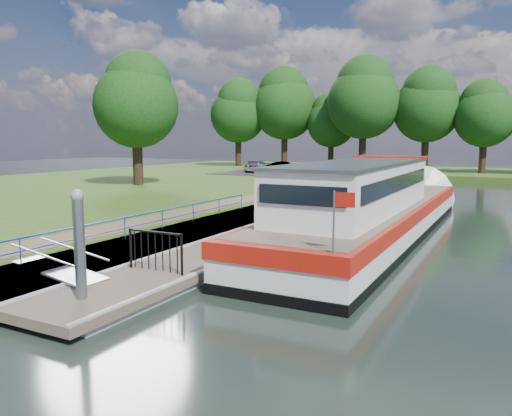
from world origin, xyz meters
The scene contains 16 objects.
ground centered at (0.00, 0.00, 0.00)m, with size 160.00×160.00×0.00m, color black.
riverbank centered at (-18.00, 15.00, 0.39)m, with size 32.00×90.00×0.78m, color #2E4C15.
bank_edge centered at (-2.55, 15.00, 0.39)m, with size 1.10×90.00×0.78m, color #473D2D.
footpath centered at (-4.40, 8.00, 0.80)m, with size 1.60×40.00×0.05m, color brown.
carpark centered at (-11.00, 38.00, 0.81)m, with size 14.00×12.00×0.06m, color black.
blue_fence centered at (-2.75, 3.00, 1.31)m, with size 0.04×18.04×0.72m.
pontoon centered at (0.00, 13.00, 0.18)m, with size 2.50×30.00×0.56m.
mooring_piles centered at (0.00, 13.00, 1.28)m, with size 0.30×27.30×3.55m.
gangway centered at (-1.85, 0.50, 0.63)m, with size 2.58×1.00×0.92m.
gate_panel centered at (0.00, 2.20, 1.15)m, with size 1.85×0.05×1.15m.
barge centered at (3.60, 12.56, 1.09)m, with size 4.36×21.15×4.78m.
horizon_trees centered at (-1.61, 48.68, 7.95)m, with size 54.38×10.03×12.87m.
bank_tree_a centered at (-15.99, 20.08, 7.02)m, with size 6.12×6.12×9.72m.
car_a centered at (-7.06, 37.19, 1.43)m, with size 1.41×3.50×1.19m, color #999999.
car_b centered at (-11.43, 36.05, 1.41)m, with size 1.21×3.48×1.15m, color #999999.
car_c centered at (-14.86, 36.83, 1.44)m, with size 1.68×4.14×1.20m, color #999999.
Camera 1 is at (8.83, -8.57, 4.06)m, focal length 35.00 mm.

